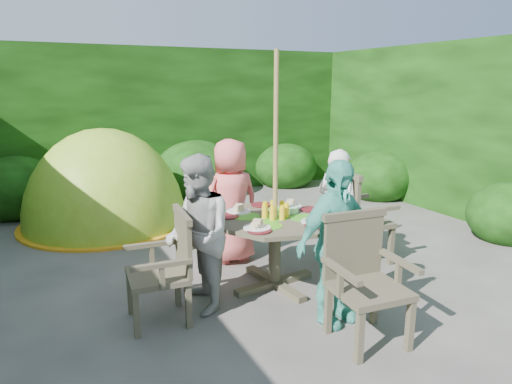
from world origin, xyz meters
name	(u,v)px	position (x,y,z in m)	size (l,w,h in m)	color
ground	(247,268)	(0.00, 0.00, 0.00)	(60.00, 60.00, 0.00)	#4A4742
hedge_enclosure	(201,138)	(0.00, 1.33, 1.25)	(9.00, 9.00, 2.50)	black
patio_table	(275,228)	(0.05, -0.51, 0.58)	(1.34, 1.34, 0.83)	#3F3929
parasol_pole	(275,175)	(0.05, -0.51, 1.10)	(0.04, 0.04, 2.20)	olive
garden_chair_right	(356,216)	(1.13, -0.34, 0.52)	(0.56, 0.62, 0.98)	#3F3929
garden_chair_left	(166,266)	(-1.04, -0.67, 0.47)	(0.51, 0.56, 0.88)	#3F3929
garden_chair_back	(218,213)	(-0.09, 0.59, 0.47)	(0.63, 0.59, 0.87)	#3F3929
garden_chair_front	(363,277)	(0.22, -1.60, 0.50)	(0.60, 0.54, 0.93)	#3F3929
child_right	(337,210)	(0.84, -0.40, 0.64)	(0.46, 0.30, 1.27)	white
child_left	(198,234)	(-0.74, -0.62, 0.68)	(0.66, 0.51, 1.35)	#A7A6A1
child_back	(231,201)	(-0.06, 0.28, 0.68)	(0.66, 0.43, 1.35)	#FF6D69
child_front	(335,243)	(0.16, -1.30, 0.67)	(0.79, 0.33, 1.35)	#53C3AD
dome_tent	(108,223)	(-1.07, 2.31, 0.00)	(2.66, 2.66, 2.66)	#8FB723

